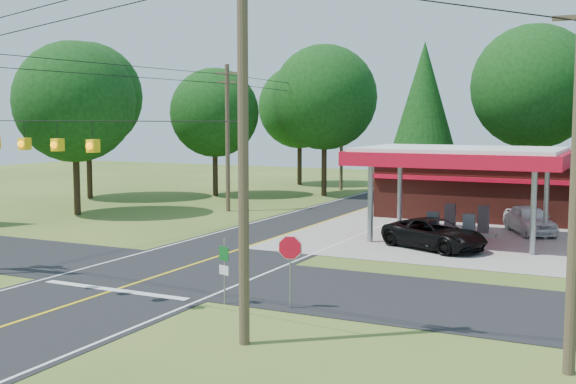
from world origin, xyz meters
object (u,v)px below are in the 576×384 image
at_px(gas_canopy, 461,159).
at_px(sedan_car, 530,220).
at_px(octagonal_stop_sign, 290,254).
at_px(suv_car, 435,234).

relative_size(gas_canopy, sedan_car, 2.31).
bearing_deg(octagonal_stop_sign, sedan_car, 75.97).
xyz_separation_m(sedan_car, octagonal_stop_sign, (-5.00, -20.01, 1.11)).
relative_size(sedan_car, octagonal_stop_sign, 1.82).
height_order(gas_canopy, suv_car, gas_canopy).
xyz_separation_m(gas_canopy, sedan_car, (3.00, 4.00, -3.49)).
height_order(suv_car, sedan_car, sedan_car).
bearing_deg(gas_canopy, suv_car, -99.46).
distance_m(sedan_car, octagonal_stop_sign, 20.66).
height_order(sedan_car, octagonal_stop_sign, octagonal_stop_sign).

